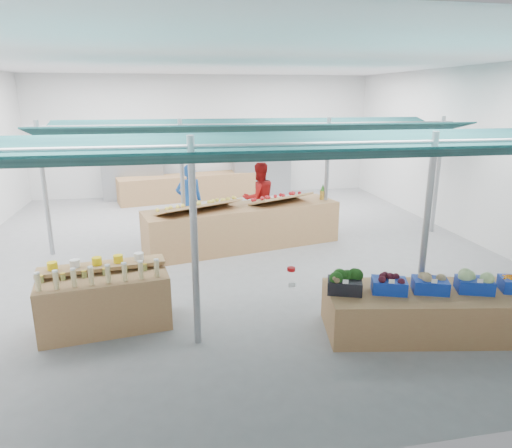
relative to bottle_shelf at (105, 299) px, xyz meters
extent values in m
plane|color=slate|center=(2.37, 3.25, -0.46)|extent=(13.00, 13.00, 0.00)
plane|color=silver|center=(2.37, 3.25, 3.74)|extent=(13.00, 13.00, 0.00)
plane|color=silver|center=(2.37, 9.75, 1.64)|extent=(12.00, 0.00, 12.00)
plane|color=silver|center=(8.37, 3.25, 1.64)|extent=(0.00, 13.00, 13.00)
cylinder|color=gray|center=(-1.63, 3.75, 1.04)|extent=(0.10, 0.10, 3.00)
cylinder|color=gray|center=(1.37, -0.75, 1.04)|extent=(0.10, 0.10, 3.00)
cylinder|color=gray|center=(1.37, 3.75, 1.04)|extent=(0.10, 0.10, 3.00)
cylinder|color=gray|center=(4.87, -0.75, 1.04)|extent=(0.10, 0.10, 3.00)
cylinder|color=gray|center=(4.87, 3.75, 1.04)|extent=(0.10, 0.10, 3.00)
cylinder|color=gray|center=(7.87, 3.75, 1.04)|extent=(0.10, 0.10, 3.00)
cylinder|color=gray|center=(3.12, -0.75, 2.39)|extent=(10.00, 0.06, 0.06)
cylinder|color=gray|center=(3.12, 3.75, 2.39)|extent=(10.00, 0.06, 0.06)
cube|color=black|center=(3.12, -1.40, 2.32)|extent=(9.50, 1.28, 0.30)
cube|color=black|center=(3.12, -0.10, 2.32)|extent=(9.50, 1.28, 0.30)
cube|color=black|center=(3.12, 3.10, 2.32)|extent=(9.50, 1.28, 0.30)
cube|color=black|center=(3.12, 4.40, 2.32)|extent=(9.50, 1.28, 0.30)
cube|color=#B23F33|center=(-0.13, 9.25, 0.54)|extent=(2.00, 0.50, 2.00)
cube|color=#B23F33|center=(4.37, 9.25, 0.54)|extent=(2.00, 0.50, 2.00)
cube|color=#8F5F3E|center=(0.01, -0.04, -0.04)|extent=(2.01, 1.11, 0.85)
cube|color=#997247|center=(-0.03, 0.23, 0.46)|extent=(1.95, 0.64, 0.06)
cube|color=#8F5F3E|center=(5.00, -1.13, -0.13)|extent=(3.56, 1.71, 0.66)
cube|color=#8F5F3E|center=(2.74, 3.46, 0.04)|extent=(4.77, 2.12, 0.99)
cube|color=#8F5F3E|center=(1.73, 8.95, -0.03)|extent=(4.87, 1.95, 0.86)
imported|color=#194DA3|center=(1.54, 4.56, 0.47)|extent=(0.76, 0.58, 1.85)
imported|color=#A01313|center=(3.34, 4.56, 0.47)|extent=(1.04, 0.89, 1.85)
cube|color=black|center=(3.55, -0.88, 0.30)|extent=(0.59, 0.50, 0.20)
cube|color=white|center=(3.48, -1.09, 0.46)|extent=(0.08, 0.04, 0.06)
cube|color=#0E2FA1|center=(4.21, -0.99, 0.30)|extent=(0.59, 0.50, 0.20)
cube|color=white|center=(4.13, -1.20, 0.46)|extent=(0.08, 0.04, 0.06)
cube|color=#0E2FA1|center=(4.81, -1.10, 0.30)|extent=(0.59, 0.50, 0.20)
cube|color=white|center=(4.74, -1.31, 0.46)|extent=(0.08, 0.04, 0.06)
cube|color=#0E2FA1|center=(5.47, -1.22, 0.30)|extent=(0.59, 0.50, 0.20)
cube|color=white|center=(5.39, -1.42, 0.46)|extent=(0.08, 0.04, 0.06)
sphere|color=brown|center=(3.39, -0.97, 0.44)|extent=(0.09, 0.09, 0.09)
sphere|color=brown|center=(3.34, -0.99, 0.48)|extent=(0.06, 0.06, 0.06)
cylinder|color=red|center=(2.72, -0.90, 0.64)|extent=(0.12, 0.12, 0.05)
cube|color=white|center=(2.72, -0.96, 0.42)|extent=(0.10, 0.01, 0.07)
cube|color=#997247|center=(1.69, 3.11, 0.65)|extent=(2.01, 1.45, 0.26)
cube|color=#997247|center=(3.68, 3.57, 0.65)|extent=(1.65, 1.27, 0.26)
cylinder|color=#8C6019|center=(4.81, 3.83, 0.64)|extent=(0.14, 0.14, 0.22)
cone|color=#26661E|center=(4.81, 3.83, 0.83)|extent=(0.12, 0.12, 0.18)
camera|label=1|loc=(1.07, -6.79, 3.03)|focal=32.00mm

